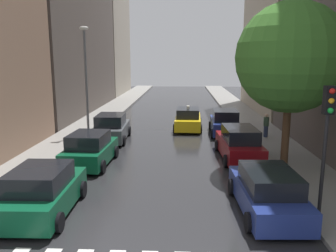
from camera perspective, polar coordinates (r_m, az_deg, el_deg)
The scene contains 16 objects.
ground_plane at distance 30.63m, azimuth 0.86°, elevation 1.15°, with size 28.00×72.00×0.04m, color #272729.
sidewalk_left at distance 31.48m, azimuth -11.06°, elevation 1.39°, with size 3.00×72.00×0.15m, color gray.
sidewalk_right at distance 31.12m, azimuth 12.91°, elevation 1.20°, with size 3.00×72.00×0.15m, color gray.
building_left_mid at distance 36.05m, azimuth -17.13°, elevation 12.64°, with size 6.00×20.83×13.09m, color #564C47.
building_left_far at distance 53.01m, azimuth -10.73°, elevation 13.90°, with size 6.00×13.30×16.05m, color #9E9384.
parked_car_left_nearest at distance 12.80m, azimuth -20.04°, elevation -10.19°, with size 2.22×4.19×1.67m.
parked_car_left_second at distance 17.77m, azimuth -12.77°, elevation -3.85°, with size 2.28×4.09×1.67m.
parked_car_left_third at distance 22.75m, azimuth -9.35°, elevation -0.37°, with size 2.26×4.30×1.74m.
parked_car_right_nearest at distance 12.63m, azimuth 16.12°, elevation -10.42°, with size 2.24×4.61×1.57m.
parked_car_right_second at distance 18.74m, azimuth 11.66°, elevation -2.92°, with size 2.22×4.80×1.74m.
parked_car_right_third at distance 24.65m, azimuth 9.37°, elevation 0.52°, with size 2.16×4.21×1.75m.
taxi_midroad at distance 26.07m, azimuth 3.32°, elevation 1.12°, with size 2.17×4.48×1.81m.
pedestrian_foreground at distance 23.69m, azimuth 15.92°, elevation 0.17°, with size 0.36×0.36×1.57m.
street_tree_right at distance 17.16m, azimuth 19.65°, elevation 10.57°, with size 5.13×5.13×7.74m.
traffic_light_right_corner at distance 12.02m, azimuth 24.83°, elevation 0.51°, with size 0.30×0.42×4.30m.
lamp_post_left at distance 23.59m, azimuth -13.43°, elevation 8.35°, with size 0.60×0.28×7.17m.
Camera 1 is at (0.88, -6.16, 5.29)m, focal length 36.87 mm.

